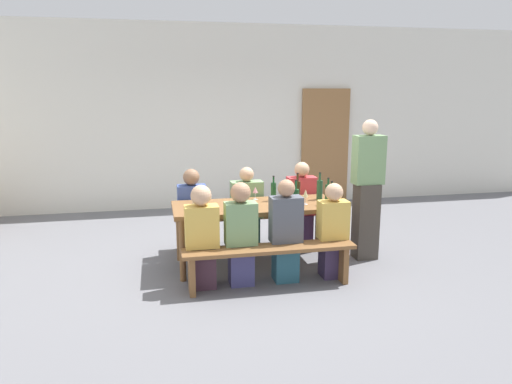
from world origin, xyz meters
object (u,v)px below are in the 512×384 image
object	(u,v)px
wooden_door	(325,146)
wine_glass_0	(306,194)
seated_guest_far_1	(247,212)
seated_guest_far_0	(192,214)
tasting_table	(256,211)
wine_bottle_5	(296,198)
wine_glass_2	(255,191)
seated_guest_near_1	(241,235)
wine_bottle_3	(328,194)
wine_bottle_2	(332,198)
bench_far	(245,221)
seated_guest_near_3	(333,232)
wine_bottle_4	(273,191)
seated_guest_far_2	(301,207)
wine_bottle_1	(320,189)
standing_host	(367,192)
wine_glass_3	(195,202)
wine_glass_1	(197,195)
seated_guest_near_2	(286,233)
bench_near	(269,256)
wine_bottle_0	(297,188)
seated_guest_near_0	(202,239)

from	to	relation	value
wooden_door	wine_glass_0	bearing A→B (deg)	-113.53
seated_guest_far_1	wooden_door	bearing A→B (deg)	141.89
wine_glass_0	seated_guest_far_0	world-z (taller)	seated_guest_far_0
wine_glass_0	seated_guest_far_1	size ratio (longest dim) A/B	0.17
tasting_table	wine_bottle_5	distance (m)	0.53
wine_glass_2	seated_guest_near_1	bearing A→B (deg)	-112.24
tasting_table	wine_bottle_3	size ratio (longest dim) A/B	6.03
wine_bottle_2	tasting_table	bearing A→B (deg)	158.99
bench_far	seated_guest_near_3	distance (m)	1.47
wooden_door	seated_guest_far_0	size ratio (longest dim) A/B	1.89
wine_bottle_4	seated_guest_far_0	size ratio (longest dim) A/B	0.28
wine_bottle_4	seated_guest_far_2	bearing A→B (deg)	39.19
wine_glass_2	seated_guest_far_2	size ratio (longest dim) A/B	0.14
bench_far	wine_bottle_4	xyz separation A→B (m)	(0.25, -0.54, 0.52)
bench_far	wine_bottle_1	distance (m)	1.14
wine_bottle_4	wooden_door	bearing A→B (deg)	59.51
seated_guest_far_1	standing_host	bearing A→B (deg)	67.37
wine_bottle_4	seated_guest_near_1	size ratio (longest dim) A/B	0.27
bench_far	seated_guest_far_2	distance (m)	0.77
seated_guest_near_3	seated_guest_far_1	distance (m)	1.34
wine_bottle_4	wine_glass_3	distance (m)	1.08
bench_far	wine_bottle_2	world-z (taller)	wine_bottle_2
wine_glass_1	seated_guest_near_2	size ratio (longest dim) A/B	0.12
wine_bottle_1	seated_guest_near_2	xyz separation A→B (m)	(-0.60, -0.64, -0.34)
wooden_door	bench_near	bearing A→B (deg)	-117.56
seated_guest_near_1	wine_bottle_0	bearing A→B (deg)	-46.52
wine_bottle_5	wine_glass_2	xyz separation A→B (m)	(-0.36, 0.53, -0.01)
bench_far	seated_guest_far_0	world-z (taller)	seated_guest_far_0
wine_bottle_3	standing_host	world-z (taller)	standing_host
wine_bottle_0	seated_guest_near_0	size ratio (longest dim) A/B	0.28
seated_guest_far_0	wine_glass_0	bearing A→B (deg)	62.33
wine_bottle_0	wine_bottle_2	bearing A→B (deg)	-69.00
wooden_door	wine_bottle_1	world-z (taller)	wooden_door
wine_glass_0	standing_host	world-z (taller)	standing_host
wine_glass_1	seated_guest_far_1	size ratio (longest dim) A/B	0.13
bench_near	wine_bottle_1	world-z (taller)	wine_bottle_1
wine_bottle_5	seated_guest_near_2	distance (m)	0.46
seated_guest_far_0	standing_host	xyz separation A→B (m)	(2.10, -0.58, 0.31)
wine_bottle_2	bench_far	bearing A→B (deg)	129.12
seated_guest_far_2	seated_guest_near_3	bearing A→B (deg)	1.68
bench_near	seated_guest_far_0	world-z (taller)	seated_guest_far_0
tasting_table	seated_guest_far_1	bearing A→B (deg)	90.85
wine_bottle_5	seated_guest_far_2	bearing A→B (deg)	68.51
wine_bottle_4	wine_glass_0	xyz separation A→B (m)	(0.32, -0.28, 0.01)
wine_bottle_0	wine_glass_3	xyz separation A→B (m)	(-1.34, -0.54, 0.02)
wine_bottle_4	tasting_table	bearing A→B (deg)	-148.29
wooden_door	seated_guest_near_3	bearing A→B (deg)	-108.33
bench_far	seated_guest_near_0	size ratio (longest dim) A/B	1.66
wine_bottle_4	seated_guest_near_2	world-z (taller)	seated_guest_near_2
seated_guest_near_2	seated_guest_far_1	size ratio (longest dim) A/B	1.03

